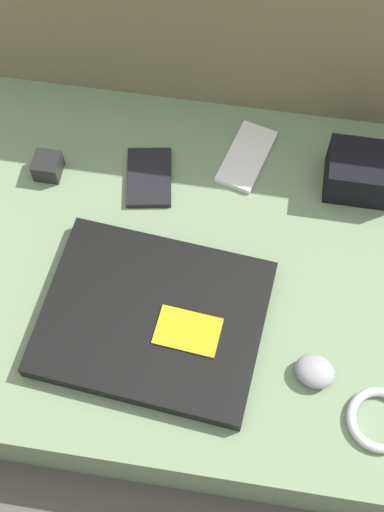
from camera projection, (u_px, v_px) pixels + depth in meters
ground_plane at (192, 298)px, 1.20m from camera, size 8.00×8.00×0.00m
couch_seat at (192, 281)px, 1.14m from camera, size 1.09×0.62×0.13m
couch_backrest at (231, 7)px, 1.16m from camera, size 1.09×0.20×0.51m
laptop at (153, 318)px, 1.02m from camera, size 0.34×0.28×0.03m
computer_mouse at (315, 371)px, 0.99m from camera, size 0.07×0.06×0.03m
phone_silver at (247, 156)px, 1.17m from camera, size 0.09×0.14×0.01m
phone_black at (149, 177)px, 1.15m from camera, size 0.09×0.12×0.01m
camera_pouch at (363, 173)px, 1.12m from camera, size 0.11×0.09×0.07m
charger_brick at (48, 166)px, 1.14m from camera, size 0.04×0.04×0.03m
cable_coil at (380, 420)px, 0.96m from camera, size 0.09×0.09×0.01m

